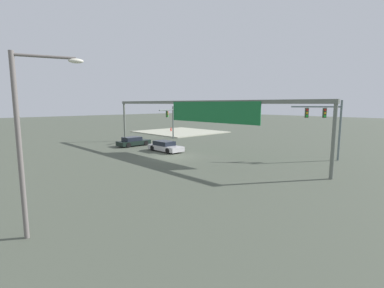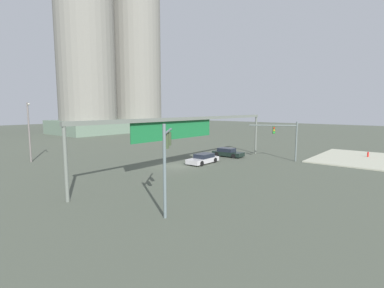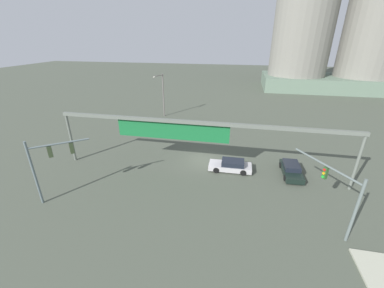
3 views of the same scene
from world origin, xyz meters
TOP-DOWN VIEW (x-y plane):
  - ground_plane at (0.00, 0.00)m, footprint 218.19×218.19m
  - traffic_signal_near_corner at (11.29, -8.78)m, footprint 3.40×5.21m
  - traffic_signal_opposite_side at (-11.53, -9.94)m, footprint 3.80×3.05m
  - streetlamp_curved_arm at (-9.89, 15.62)m, footprint 1.02×2.61m
  - overhead_sign_gantry at (-0.86, -2.91)m, footprint 30.01×0.43m
  - sedan_car_approaching at (9.71, -1.24)m, footprint 1.96×4.42m
  - sedan_car_waiting_far at (3.39, -1.66)m, footprint 4.62×1.98m

SIDE VIEW (x-z plane):
  - ground_plane at x=0.00m, z-range 0.00..0.00m
  - sedan_car_approaching at x=9.71m, z-range -0.03..1.18m
  - sedan_car_waiting_far at x=3.39m, z-range -0.03..1.18m
  - traffic_signal_near_corner at x=11.29m, z-range 0.94..6.07m
  - traffic_signal_opposite_side at x=-11.53m, z-range 1.04..6.93m
  - streetlamp_curved_arm at x=-9.89m, z-range 0.66..8.21m
  - overhead_sign_gantry at x=-0.86m, z-range 2.07..7.94m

